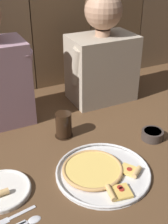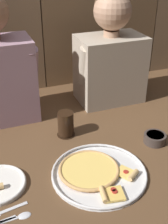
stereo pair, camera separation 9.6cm
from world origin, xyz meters
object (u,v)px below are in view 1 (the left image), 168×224
(drinking_glass, at_px, (64,125))
(diner_right, at_px, (102,52))
(dinner_plate, at_px, (1,190))
(dipping_bowl, at_px, (152,134))
(pizza_tray, at_px, (100,171))

(drinking_glass, relative_size, diner_right, 0.20)
(dinner_plate, distance_m, drinking_glass, 0.41)
(drinking_glass, height_order, dipping_bowl, drinking_glass)
(drinking_glass, distance_m, diner_right, 0.48)
(dinner_plate, xyz_separation_m, dipping_bowl, (0.69, 0.03, 0.01))
(dipping_bowl, bearing_deg, diner_right, 91.56)
(drinking_glass, relative_size, dipping_bowl, 1.19)
(dinner_plate, xyz_separation_m, diner_right, (0.68, 0.49, 0.26))
(dinner_plate, height_order, diner_right, diner_right)
(pizza_tray, xyz_separation_m, dipping_bowl, (0.33, 0.10, 0.01))
(diner_right, bearing_deg, pizza_tray, -119.13)
(dinner_plate, bearing_deg, dipping_bowl, 2.90)
(drinking_glass, xyz_separation_m, diner_right, (0.34, 0.26, 0.21))
(drinking_glass, bearing_deg, pizza_tray, -85.20)
(pizza_tray, distance_m, drinking_glass, 0.30)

